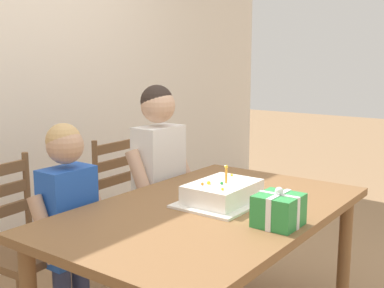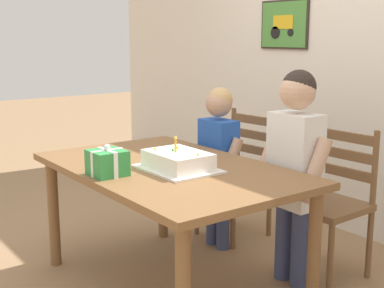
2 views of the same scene
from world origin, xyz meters
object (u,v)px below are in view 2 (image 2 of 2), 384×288
Objects in this scene: birthday_cake at (178,161)px; child_older at (295,157)px; dining_table at (170,181)px; chair_left at (237,173)px; chair_right at (331,202)px; child_younger at (218,152)px; gift_box_red_large at (107,163)px.

birthday_cake is 0.34× the size of child_older.
child_older is at bearing 59.19° from dining_table.
chair_left and chair_right have the same top height.
child_younger is at bearing -160.12° from chair_right.
birthday_cake is 1.10m from chair_left.
chair_right is at bearing 69.99° from gift_box_red_large.
gift_box_red_large is at bearing -72.51° from chair_left.
birthday_cake reaches higher than chair_left.
birthday_cake is (0.10, -0.01, 0.13)m from dining_table.
dining_table is at bearing 84.86° from gift_box_red_large.
child_older is at bearing 66.64° from birthday_cake.
chair_right is 0.83m from child_younger.
child_younger is at bearing -68.71° from chair_left.
chair_left reaches higher than gift_box_red_large.
child_older is (-0.06, -0.27, 0.31)m from chair_right.
gift_box_red_large is at bearing -73.58° from child_younger.
chair_left is at bearing 120.36° from birthday_cake.
birthday_cake is at bearing -113.36° from child_older.
dining_table is at bearing -115.59° from chair_right.
child_older is (0.27, 0.63, -0.01)m from birthday_cake.
gift_box_red_large reaches higher than dining_table.
child_older is (0.80, -0.27, 0.31)m from chair_left.
chair_left is 0.36m from child_younger.
chair_right reaches higher than gift_box_red_large.
gift_box_red_large is 0.21× the size of chair_right.
child_older is (0.37, 0.62, 0.12)m from dining_table.
dining_table is 0.73m from child_older.
dining_table is 1.24× the size of child_older.
gift_box_red_large is 1.04m from child_younger.
birthday_cake reaches higher than dining_table.
chair_left is (-0.53, 0.91, -0.32)m from birthday_cake.
dining_table is 0.70m from child_younger.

